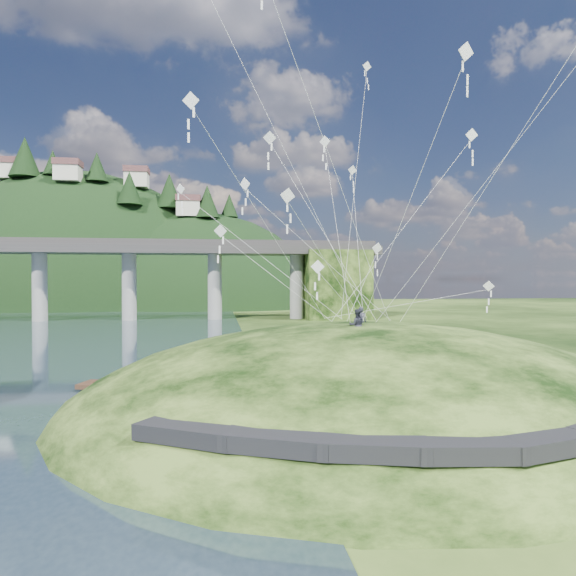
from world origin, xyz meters
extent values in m
plane|color=black|center=(0.00, 0.00, 0.00)|extent=(320.00, 320.00, 0.00)
ellipsoid|color=black|center=(8.00, 2.00, -1.50)|extent=(36.00, 32.00, 13.00)
cube|color=black|center=(-1.50, -8.00, 2.03)|extent=(4.32, 3.62, 0.71)
cube|color=black|center=(1.50, -9.65, 2.09)|extent=(4.10, 2.97, 0.61)
cube|color=black|center=(4.50, -10.65, 2.08)|extent=(3.85, 2.37, 0.62)
cube|color=black|center=(7.50, -11.10, 2.04)|extent=(3.62, 1.83, 0.66)
cube|color=black|center=(10.50, -10.90, 2.05)|extent=(3.82, 2.27, 0.68)
cylinder|color=gray|center=(-32.00, 70.00, 6.50)|extent=(2.60, 2.60, 13.00)
cylinder|color=gray|center=(-16.50, 70.00, 6.50)|extent=(2.60, 2.60, 13.00)
cylinder|color=gray|center=(-1.00, 70.00, 6.50)|extent=(2.60, 2.60, 13.00)
cylinder|color=gray|center=(14.50, 70.00, 6.50)|extent=(2.60, 2.60, 13.00)
cube|color=black|center=(22.00, 70.00, 6.50)|extent=(12.00, 11.00, 13.00)
ellipsoid|color=black|center=(-40.00, 126.00, -6.00)|extent=(96.00, 68.00, 88.00)
ellipsoid|color=black|center=(-5.00, 118.00, -10.00)|extent=(76.00, 56.00, 72.00)
cone|color=black|center=(-49.87, 114.63, 39.23)|extent=(8.01, 8.01, 10.54)
cone|color=black|center=(-42.87, 114.06, 37.88)|extent=(4.97, 4.97, 6.54)
cone|color=black|center=(-31.40, 112.04, 36.68)|extent=(5.83, 5.83, 7.67)
cone|color=black|center=(-22.45, 107.08, 30.58)|extent=(6.47, 6.47, 8.51)
cone|color=black|center=(-13.22, 113.99, 31.23)|extent=(7.13, 7.13, 9.38)
cone|color=black|center=(-3.12, 109.03, 27.87)|extent=(6.56, 6.56, 8.63)
cone|color=black|center=(2.77, 114.63, 27.68)|extent=(4.88, 4.88, 6.42)
cube|color=beige|center=(-55.00, 118.00, 35.99)|extent=(6.00, 5.00, 4.00)
cube|color=brown|center=(-55.00, 118.00, 38.69)|extent=(6.40, 5.40, 1.60)
cube|color=beige|center=(-38.00, 110.00, 34.28)|extent=(6.00, 5.00, 4.00)
cube|color=brown|center=(-38.00, 110.00, 36.98)|extent=(6.40, 5.40, 1.60)
cube|color=beige|center=(-22.00, 116.00, 34.18)|extent=(6.00, 5.00, 4.00)
cube|color=brown|center=(-22.00, 116.00, 36.88)|extent=(6.40, 5.40, 1.60)
cube|color=beige|center=(-8.00, 110.00, 25.88)|extent=(6.00, 5.00, 4.00)
cube|color=brown|center=(-8.00, 110.00, 28.58)|extent=(6.40, 5.40, 1.60)
cube|color=#311E14|center=(-3.76, 7.76, 0.40)|extent=(12.35, 5.70, 0.31)
cylinder|color=#311E14|center=(-8.79, 9.41, 0.18)|extent=(0.26, 0.26, 0.88)
cylinder|color=#311E14|center=(-6.27, 8.58, 0.18)|extent=(0.26, 0.26, 0.88)
cylinder|color=#311E14|center=(-3.76, 7.76, 0.18)|extent=(0.26, 0.26, 0.88)
cylinder|color=#311E14|center=(-1.24, 6.93, 0.18)|extent=(0.26, 0.26, 0.88)
cylinder|color=#311E14|center=(1.27, 6.10, 0.18)|extent=(0.26, 0.26, 0.88)
imported|color=#23242F|center=(8.20, 3.72, 5.89)|extent=(0.80, 0.70, 1.85)
imported|color=#23242F|center=(7.22, 1.11, 5.89)|extent=(0.95, 0.78, 1.81)
cube|color=silver|center=(9.26, 9.75, 15.52)|extent=(0.69, 0.25, 0.67)
cube|color=silver|center=(9.26, 9.75, 15.03)|extent=(0.09, 0.06, 0.40)
cube|color=silver|center=(9.26, 9.75, 14.54)|extent=(0.09, 0.06, 0.40)
cube|color=silver|center=(9.26, 9.75, 14.05)|extent=(0.09, 0.06, 0.40)
cube|color=silver|center=(-2.83, 6.47, 13.30)|extent=(0.55, 0.43, 0.65)
cube|color=silver|center=(-2.83, 6.47, 12.82)|extent=(0.09, 0.05, 0.39)
cube|color=silver|center=(-2.83, 6.47, 12.35)|extent=(0.09, 0.05, 0.39)
cube|color=silver|center=(-2.83, 6.47, 11.88)|extent=(0.09, 0.05, 0.39)
cube|color=silver|center=(16.14, 5.24, 17.10)|extent=(0.85, 0.18, 0.84)
cube|color=silver|center=(16.14, 5.24, 16.50)|extent=(0.11, 0.03, 0.49)
cube|color=silver|center=(16.14, 5.24, 15.90)|extent=(0.11, 0.03, 0.49)
cube|color=silver|center=(16.14, 5.24, 15.30)|extent=(0.11, 0.03, 0.49)
cube|color=silver|center=(-0.35, 2.02, 10.25)|extent=(0.72, 0.27, 0.71)
cube|color=silver|center=(-0.35, 2.02, 9.73)|extent=(0.10, 0.02, 0.43)
cube|color=silver|center=(-0.35, 2.02, 9.21)|extent=(0.10, 0.02, 0.43)
cube|color=silver|center=(-0.35, 2.02, 8.69)|extent=(0.10, 0.02, 0.43)
cube|color=silver|center=(-1.65, -3.98, 15.35)|extent=(0.74, 0.23, 0.75)
cube|color=silver|center=(-1.65, -3.98, 14.82)|extent=(0.10, 0.03, 0.44)
cube|color=silver|center=(-1.65, -3.98, 14.28)|extent=(0.10, 0.03, 0.44)
cube|color=silver|center=(-1.65, -3.98, 13.75)|extent=(0.10, 0.03, 0.44)
cube|color=silver|center=(2.99, -1.18, 11.77)|extent=(0.78, 0.26, 0.77)
cube|color=silver|center=(2.99, -1.18, 11.21)|extent=(0.10, 0.07, 0.46)
cube|color=silver|center=(2.99, -1.18, 10.65)|extent=(0.10, 0.07, 0.46)
cube|color=silver|center=(2.99, -1.18, 10.08)|extent=(0.10, 0.07, 0.46)
cube|color=silver|center=(0.98, 1.16, 12.73)|extent=(0.54, 0.50, 0.69)
cube|color=silver|center=(0.98, 1.16, 12.23)|extent=(0.09, 0.06, 0.40)
cube|color=silver|center=(0.98, 1.16, 11.74)|extent=(0.09, 0.06, 0.40)
cube|color=silver|center=(0.98, 1.16, 11.25)|extent=(0.09, 0.06, 0.40)
cube|color=silver|center=(4.47, -1.51, 8.20)|extent=(0.69, 0.15, 0.69)
cube|color=silver|center=(4.47, -1.51, 7.71)|extent=(0.09, 0.03, 0.40)
cube|color=silver|center=(4.47, -1.51, 7.22)|extent=(0.09, 0.03, 0.40)
cube|color=silver|center=(4.47, -1.51, 6.73)|extent=(0.09, 0.03, 0.40)
cube|color=silver|center=(1.59, -4.00, 19.62)|extent=(0.09, 0.03, 0.41)
cube|color=silver|center=(9.79, 7.91, 22.33)|extent=(0.65, 0.21, 0.66)
cube|color=silver|center=(9.79, 7.91, 21.86)|extent=(0.08, 0.06, 0.39)
cube|color=silver|center=(9.79, 7.91, 21.38)|extent=(0.08, 0.06, 0.39)
cube|color=silver|center=(9.79, 7.91, 20.91)|extent=(0.08, 0.06, 0.39)
cube|color=silver|center=(11.66, 11.35, 9.95)|extent=(0.87, 0.30, 0.86)
cube|color=silver|center=(11.66, 11.35, 9.31)|extent=(0.11, 0.08, 0.52)
cube|color=silver|center=(11.66, 11.35, 8.68)|extent=(0.11, 0.08, 0.52)
cube|color=silver|center=(11.66, 11.35, 8.05)|extent=(0.11, 0.08, 0.52)
cube|color=silver|center=(17.16, 4.79, 7.12)|extent=(0.61, 0.45, 0.70)
cube|color=silver|center=(17.16, 4.79, 6.61)|extent=(0.09, 0.04, 0.42)
cube|color=silver|center=(17.16, 4.79, 6.09)|extent=(0.09, 0.04, 0.42)
cube|color=silver|center=(17.16, 4.79, 5.58)|extent=(0.09, 0.04, 0.42)
cube|color=silver|center=(2.94, 7.18, 16.94)|extent=(0.87, 0.34, 0.84)
cube|color=silver|center=(2.94, 7.18, 16.32)|extent=(0.12, 0.04, 0.51)
cube|color=silver|center=(2.94, 7.18, 15.70)|extent=(0.12, 0.04, 0.51)
cube|color=silver|center=(2.94, 7.18, 15.08)|extent=(0.12, 0.04, 0.51)
cube|color=silver|center=(6.33, 5.60, 16.40)|extent=(0.62, 0.45, 0.72)
cube|color=silver|center=(6.33, 5.60, 15.88)|extent=(0.09, 0.05, 0.43)
cube|color=silver|center=(6.33, 5.60, 15.36)|extent=(0.09, 0.05, 0.43)
cube|color=silver|center=(6.33, 5.60, 14.84)|extent=(0.09, 0.05, 0.43)
cube|color=silver|center=(10.22, -5.57, 17.48)|extent=(0.81, 0.25, 0.82)
cube|color=silver|center=(10.22, -5.57, 16.89)|extent=(0.11, 0.06, 0.48)
cube|color=silver|center=(10.22, -5.57, 16.31)|extent=(0.11, 0.06, 0.48)
cube|color=silver|center=(10.22, -5.57, 15.73)|extent=(0.11, 0.06, 0.48)
camera|label=1|loc=(-0.52, -26.77, 7.58)|focal=32.00mm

